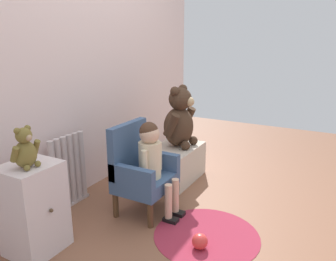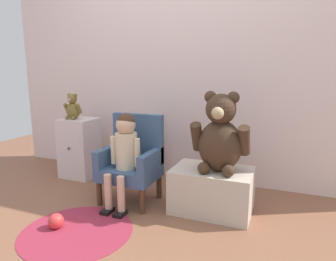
% 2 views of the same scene
% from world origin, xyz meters
% --- Properties ---
extents(ground_plane, '(6.00, 6.00, 0.00)m').
position_xyz_m(ground_plane, '(0.00, 0.00, 0.00)').
color(ground_plane, brown).
extents(back_wall, '(3.80, 0.05, 2.40)m').
position_xyz_m(back_wall, '(0.00, 1.20, 1.20)').
color(back_wall, beige).
rests_on(back_wall, ground_plane).
extents(radiator, '(0.37, 0.05, 0.59)m').
position_xyz_m(radiator, '(-0.38, 1.08, 0.29)').
color(radiator, beige).
rests_on(radiator, ground_plane).
extents(small_dresser, '(0.33, 0.32, 0.58)m').
position_xyz_m(small_dresser, '(-0.92, 0.83, 0.29)').
color(small_dresser, silver).
rests_on(small_dresser, ground_plane).
extents(child_armchair, '(0.44, 0.37, 0.70)m').
position_xyz_m(child_armchair, '(-0.16, 0.53, 0.34)').
color(child_armchair, '#3B557A').
rests_on(child_armchair, ground_plane).
extents(child_figure, '(0.25, 0.35, 0.73)m').
position_xyz_m(child_figure, '(-0.16, 0.42, 0.47)').
color(child_figure, beige).
rests_on(child_figure, ground_plane).
extents(low_bench, '(0.59, 0.39, 0.33)m').
position_xyz_m(low_bench, '(0.49, 0.56, 0.16)').
color(low_bench, beige).
rests_on(low_bench, ground_plane).
extents(large_teddy_bear, '(0.42, 0.30, 0.58)m').
position_xyz_m(large_teddy_bear, '(0.54, 0.55, 0.58)').
color(large_teddy_bear, '#402C1E').
rests_on(large_teddy_bear, low_bench).
extents(small_teddy_bear, '(0.18, 0.13, 0.25)m').
position_xyz_m(small_teddy_bear, '(-0.95, 0.80, 0.69)').
color(small_teddy_bear, brown).
rests_on(small_teddy_bear, small_dresser).
extents(floor_rug, '(0.73, 0.73, 0.01)m').
position_xyz_m(floor_rug, '(-0.26, -0.07, 0.00)').
color(floor_rug, '#98273D').
rests_on(floor_rug, ground_plane).
extents(toy_ball, '(0.10, 0.10, 0.10)m').
position_xyz_m(toy_ball, '(-0.41, -0.09, 0.05)').
color(toy_ball, red).
rests_on(toy_ball, ground_plane).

